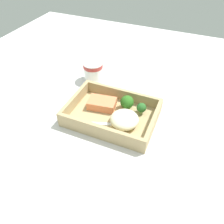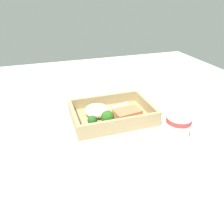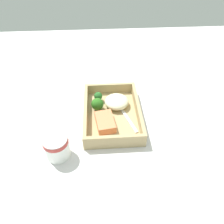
% 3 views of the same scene
% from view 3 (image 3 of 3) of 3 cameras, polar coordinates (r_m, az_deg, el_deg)
% --- Properties ---
extents(ground_plane, '(1.60, 1.60, 0.02)m').
position_cam_3_polar(ground_plane, '(0.81, 0.00, -1.91)').
color(ground_plane, silver).
extents(takeout_tray, '(0.28, 0.20, 0.01)m').
position_cam_3_polar(takeout_tray, '(0.80, 0.00, -1.10)').
color(takeout_tray, tan).
rests_on(takeout_tray, ground_plane).
extents(tray_rim, '(0.28, 0.20, 0.04)m').
position_cam_3_polar(tray_rim, '(0.78, 0.00, 0.27)').
color(tray_rim, tan).
rests_on(tray_rim, takeout_tray).
extents(salmon_fillet, '(0.10, 0.07, 0.03)m').
position_cam_3_polar(salmon_fillet, '(0.75, -1.81, -2.64)').
color(salmon_fillet, '#E98052').
rests_on(salmon_fillet, takeout_tray).
extents(mashed_potatoes, '(0.09, 0.09, 0.04)m').
position_cam_3_polar(mashed_potatoes, '(0.82, 1.22, 2.72)').
color(mashed_potatoes, beige).
rests_on(mashed_potatoes, takeout_tray).
extents(broccoli_floret_1, '(0.03, 0.03, 0.04)m').
position_cam_3_polar(broccoli_floret_1, '(0.84, -3.64, 4.12)').
color(broccoli_floret_1, '#779955').
rests_on(broccoli_floret_1, takeout_tray).
extents(broccoli_floret_2, '(0.05, 0.05, 0.05)m').
position_cam_3_polar(broccoli_floret_2, '(0.80, -3.83, 2.04)').
color(broccoli_floret_2, '#78A052').
rests_on(broccoli_floret_2, takeout_tray).
extents(fork, '(0.15, 0.07, 0.00)m').
position_cam_3_polar(fork, '(0.79, 3.52, -0.85)').
color(fork, silver).
rests_on(fork, takeout_tray).
extents(paper_cup, '(0.08, 0.08, 0.08)m').
position_cam_3_polar(paper_cup, '(0.68, -14.28, -8.60)').
color(paper_cup, white).
rests_on(paper_cup, ground_plane).
extents(receipt_slip, '(0.09, 0.15, 0.00)m').
position_cam_3_polar(receipt_slip, '(0.97, -1.28, 7.69)').
color(receipt_slip, white).
rests_on(receipt_slip, ground_plane).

